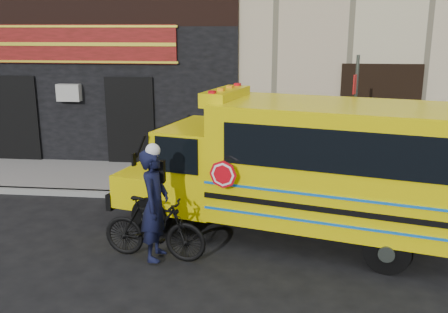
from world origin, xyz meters
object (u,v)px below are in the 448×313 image
at_px(school_bus, 301,165).
at_px(cyclist, 155,207).
at_px(sign_pole, 354,124).
at_px(bicycle, 154,228).

height_order(school_bus, cyclist, school_bus).
relative_size(school_bus, sign_pole, 2.05).
distance_m(school_bus, cyclist, 2.98).
distance_m(sign_pole, bicycle, 5.49).
bearing_deg(sign_pole, cyclist, -136.99).
distance_m(sign_pole, cyclist, 5.41).
xyz_separation_m(sign_pole, bicycle, (-3.95, -3.58, -1.34)).
height_order(sign_pole, cyclist, sign_pole).
relative_size(school_bus, cyclist, 3.56).
bearing_deg(cyclist, school_bus, -59.38).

